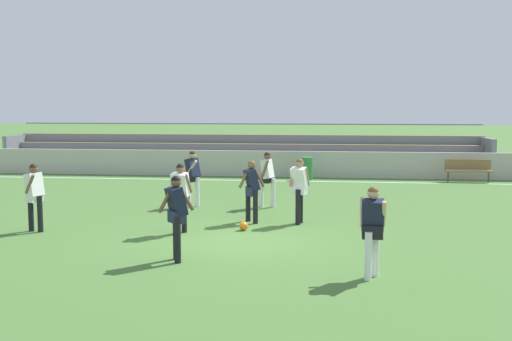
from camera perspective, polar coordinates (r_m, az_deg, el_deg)
name	(u,v)px	position (r m, az deg, el deg)	size (l,w,h in m)	color
ground_plane	(235,241)	(13.65, -2.06, -6.72)	(160.00, 160.00, 0.00)	#477033
field_line_sideline	(275,181)	(24.27, 1.80, -0.99)	(44.00, 0.12, 0.01)	white
sideline_wall	(278,164)	(25.63, 2.07, 0.63)	(48.00, 0.16, 1.10)	#BCB7AD
bleacher_stand	(241,151)	(27.99, -1.41, 1.85)	(22.36, 2.41, 2.18)	#897051
bench_far_right	(468,168)	(25.31, 19.52, 0.19)	(1.80, 0.40, 0.90)	olive
trash_bin	(307,168)	(24.71, 4.88, 0.20)	(0.47, 0.47, 0.93)	#2D7F3D
player_white_wide_right	(299,185)	(15.46, 4.15, -1.38)	(0.56, 0.51, 1.70)	black
player_dark_trailing_run	(252,186)	(15.60, -0.41, -1.46)	(0.68, 0.51, 1.63)	black
player_white_overlapping	(35,191)	(15.43, -20.31, -1.87)	(0.42, 0.58, 1.66)	black
player_dark_on_ball	(373,224)	(10.79, 11.02, -5.03)	(0.44, 0.47, 1.65)	white
player_white_wide_left	(267,174)	(17.95, 1.09, -0.38)	(0.48, 0.57, 1.66)	white
player_dark_challenging	(193,173)	(18.15, -6.03, -0.28)	(0.49, 0.66, 1.69)	white
player_white_dropping_back	(181,192)	(14.38, -7.17, -2.03)	(0.54, 0.42, 1.68)	black
player_dark_deep_cover	(176,210)	(11.85, -7.58, -3.77)	(0.68, 0.51, 1.70)	black
soccer_ball	(243,226)	(14.76, -1.20, -5.30)	(0.22, 0.22, 0.22)	orange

